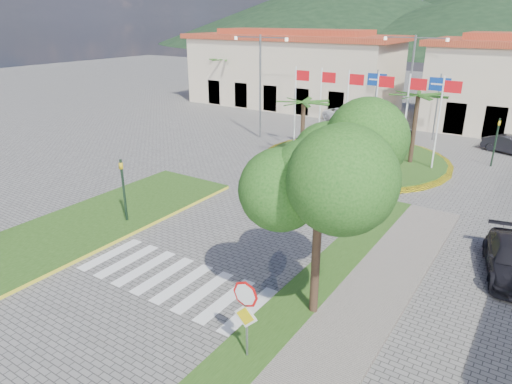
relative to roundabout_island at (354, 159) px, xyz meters
The scene contains 21 objects.
ground 22.00m from the roundabout_island, 90.01° to the right, with size 160.00×160.00×0.00m, color slate.
sidewalk_right 20.88m from the roundabout_island, 73.31° to the right, with size 4.00×28.00×0.15m, color gray.
verge_right 20.57m from the roundabout_island, 76.52° to the right, with size 1.60×28.00×0.18m, color #234614.
median_left 17.27m from the roundabout_island, 112.12° to the right, with size 5.00×14.00×0.18m, color #234614.
crosswalk 18.00m from the roundabout_island, 90.02° to the right, with size 8.00×3.00×0.01m, color silver.
roundabout_island is the anchor object (origin of this frame).
stop_sign 20.69m from the roundabout_island, 76.27° to the right, with size 0.80×0.11×2.65m.
deciduous_tree 18.55m from the roundabout_island, 72.09° to the right, with size 3.60×3.60×6.80m.
traffic_light_left 16.45m from the roundabout_island, 108.56° to the right, with size 0.15×0.18×3.20m.
traffic_light_right 11.11m from the roundabout_island, 65.79° to the right, with size 0.15×0.18×3.20m.
traffic_light_far 9.11m from the roundabout_island, 26.58° to the left, with size 0.18×0.15×3.20m.
direction_sign_west 9.78m from the roundabout_island, 102.60° to the left, with size 1.60×0.14×5.20m.
direction_sign_east 10.03m from the roundabout_island, 71.53° to the left, with size 1.60×0.14×5.20m.
street_lamp_centre 9.15m from the roundabout_island, 82.91° to the left, with size 4.80×0.16×8.00m.
street_lamp_west 10.19m from the roundabout_island, 167.48° to the left, with size 4.80×0.16×8.00m.
building_left 21.59m from the roundabout_island, 131.20° to the left, with size 23.32×9.54×8.05m.
hill_far_west 130.64m from the roundabout_island, 114.99° to the left, with size 140.00×140.00×22.00m, color black.
hill_near_back 108.74m from the roundabout_island, 95.29° to the left, with size 110.00×110.00×16.00m, color black.
white_van 12.65m from the roundabout_island, 115.76° to the left, with size 2.10×4.55×1.27m, color white.
car_dark_a 8.02m from the roundabout_island, 92.02° to the left, with size 1.53×3.80×1.29m, color black.
car_dark_b 11.79m from the roundabout_island, 42.77° to the left, with size 1.33×3.83×1.26m, color black.
Camera 1 is at (10.96, -6.65, 9.28)m, focal length 32.00 mm.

